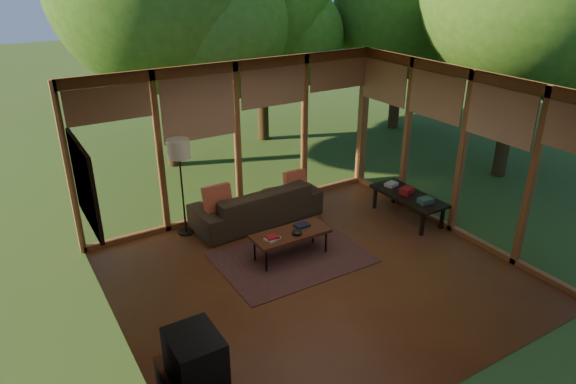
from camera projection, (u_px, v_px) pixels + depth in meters
floor at (317, 276)px, 7.43m from camera, size 5.50×5.50×0.00m
ceiling at (323, 92)px, 6.32m from camera, size 5.50×5.50×0.00m
wall_left at (111, 245)px, 5.57m from camera, size 0.04×5.00×2.70m
wall_front at (467, 282)px, 4.93m from camera, size 5.50×0.04×2.70m
window_wall_back at (237, 141)px, 8.82m from camera, size 5.50×0.12×2.70m
window_wall_right at (462, 155)px, 8.18m from camera, size 0.12×5.00×2.70m
exterior_lawn at (379, 96)px, 17.46m from camera, size 40.00×40.00×0.00m
tree_ne at (259, 6)px, 11.97m from camera, size 3.36×3.36×4.91m
tree_far at (398, 13)px, 12.85m from camera, size 3.31×3.31×4.65m
rug at (292, 258)px, 7.88m from camera, size 2.23×1.58×0.01m
sofa at (257, 204)px, 8.89m from camera, size 2.29×0.98×0.66m
pillow_left at (217, 200)px, 8.38m from camera, size 0.46×0.24×0.48m
pillow_right at (295, 182)px, 9.11m from camera, size 0.40×0.22×0.42m
ct_book_lower at (272, 239)px, 7.54m from camera, size 0.25×0.21×0.03m
ct_book_upper at (272, 237)px, 7.53m from camera, size 0.18×0.14×0.03m
ct_book_side at (302, 225)px, 7.93m from camera, size 0.22×0.17×0.03m
ct_bowl at (297, 232)px, 7.68m from camera, size 0.16×0.16×0.07m
television at (195, 358)px, 4.69m from camera, size 0.45×0.55×0.50m
console_book_a at (426, 201)px, 8.61m from camera, size 0.26×0.20×0.09m
console_book_b at (407, 191)px, 8.95m from camera, size 0.27×0.22×0.11m
console_book_c at (391, 184)px, 9.28m from camera, size 0.25×0.21×0.06m
floor_lamp at (179, 154)px, 8.04m from camera, size 0.36×0.36×1.65m
coffee_table at (291, 234)px, 7.77m from camera, size 1.20×0.50×0.43m
side_console at (408, 197)px, 8.96m from camera, size 0.60×1.40×0.46m
wall_painting at (85, 184)px, 6.60m from camera, size 0.06×1.35×1.15m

